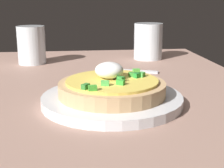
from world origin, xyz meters
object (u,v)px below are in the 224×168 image
object	(u,v)px
cup_near	(148,43)
fork	(141,71)
plate	(112,99)
pizza	(112,86)
cup_far	(32,47)

from	to	relation	value
cup_near	fork	size ratio (longest dim) A/B	1.06
plate	fork	world-z (taller)	plate
plate	pizza	size ratio (longest dim) A/B	1.32
cup_near	cup_far	xyz separation A→B (cm)	(-3.15, 33.11, -0.08)
cup_near	cup_far	bearing A→B (deg)	95.43
pizza	cup_near	distance (cm)	43.19
cup_far	cup_near	bearing A→B (deg)	-84.57
cup_near	pizza	bearing A→B (deg)	159.10
plate	cup_far	size ratio (longest dim) A/B	2.38
plate	cup_near	xyz separation A→B (cm)	(40.40, -15.38, 3.79)
plate	pizza	xyz separation A→B (cm)	(0.08, 0.02, 2.33)
cup_far	fork	distance (cm)	31.32
fork	cup_near	bearing A→B (deg)	97.66
cup_near	cup_far	distance (cm)	33.25
pizza	cup_near	world-z (taller)	cup_near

